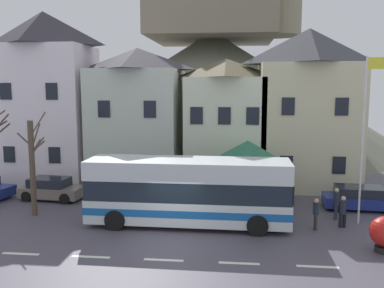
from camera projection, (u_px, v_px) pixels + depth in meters
name	position (u px, v px, depth m)	size (l,w,h in m)	color
ground_plane	(171.00, 244.00, 18.36)	(40.00, 60.00, 0.07)	#4D4855
townhouse_00	(46.00, 98.00, 30.05)	(6.38, 5.18, 12.15)	white
townhouse_01	(138.00, 116.00, 30.10)	(6.08, 6.33, 9.62)	silver
townhouse_02	(226.00, 122.00, 29.51)	(5.33, 6.36, 8.82)	silver
townhouse_03	(307.00, 109.00, 28.36)	(6.47, 5.45, 10.74)	beige
hilltop_castle	(213.00, 84.00, 50.10)	(43.68, 43.68, 20.50)	#5F6251
transit_bus	(188.00, 192.00, 20.68)	(10.07, 2.83, 3.31)	silver
bus_shelter	(247.00, 153.00, 23.91)	(3.60, 3.60, 3.83)	#473D33
parked_car_01	(52.00, 189.00, 25.55)	(3.95, 2.15, 1.34)	slate
parked_car_02	(362.00, 198.00, 23.48)	(4.44, 2.14, 1.29)	navy
pedestrian_00	(274.00, 199.00, 22.24)	(0.32, 0.32, 1.61)	black
pedestrian_01	(336.00, 201.00, 21.58)	(0.29, 0.29, 1.67)	#2D2D38
pedestrian_02	(316.00, 212.00, 20.02)	(0.29, 0.31, 1.55)	#38332D
pedestrian_03	(343.00, 211.00, 20.36)	(0.37, 0.30, 1.58)	black
public_bench	(229.00, 190.00, 26.06)	(1.65, 0.48, 0.87)	brown
flagpole	(365.00, 130.00, 20.39)	(0.95, 0.10, 8.34)	silver
bare_tree_00	(33.00, 166.00, 22.14)	(1.70, 1.38, 5.57)	brown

